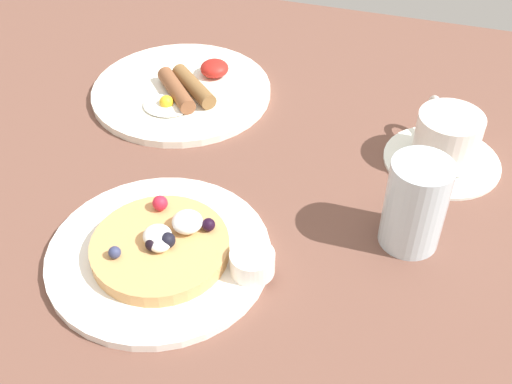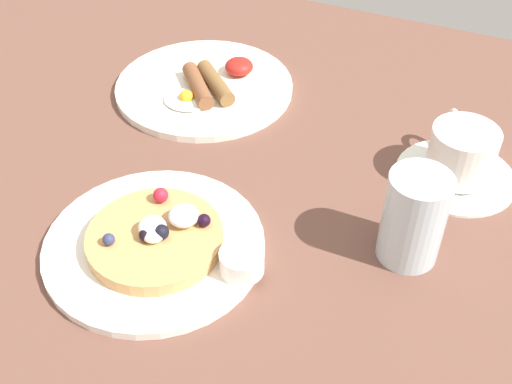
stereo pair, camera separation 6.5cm
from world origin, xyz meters
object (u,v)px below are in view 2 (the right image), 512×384
Objects in this scene: syrup_ramekin at (242,261)px; breakfast_plate at (204,87)px; coffee_saucer at (456,175)px; water_glass at (414,218)px; coffee_cup at (462,151)px; pancake_plate at (154,245)px.

breakfast_plate is (-20.25, 30.20, -1.80)cm from syrup_ramekin.
coffee_saucer is 1.37× the size of water_glass.
syrup_ramekin is 18.42cm from water_glass.
coffee_cup is at bearing 114.05° from coffee_saucer.
coffee_cup is (17.31, 25.53, 1.73)cm from syrup_ramekin.
water_glass is (25.40, 10.65, 4.85)cm from pancake_plate.
pancake_plate reaches higher than coffee_saucer.
coffee_cup is at bearing 42.92° from pancake_plate.
coffee_cup reaches higher than syrup_ramekin.
syrup_ramekin is at bearing -124.40° from coffee_saucer.
water_glass is (35.19, -19.84, 4.82)cm from breakfast_plate.
coffee_cup reaches higher than pancake_plate.
pancake_plate is 2.26× the size of water_glass.
syrup_ramekin is 0.18× the size of breakfast_plate.
pancake_plate is 1.65× the size of coffee_saucer.
syrup_ramekin reaches higher than pancake_plate.
breakfast_plate is at bearing 172.70° from coffee_saucer.
coffee_cup is (-0.07, 0.15, 3.67)cm from coffee_saucer.
breakfast_plate is 40.68cm from water_glass.
coffee_saucer is at bearing -65.95° from coffee_cup.
syrup_ramekin is 0.44× the size of water_glass.
syrup_ramekin is 36.41cm from breakfast_plate.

